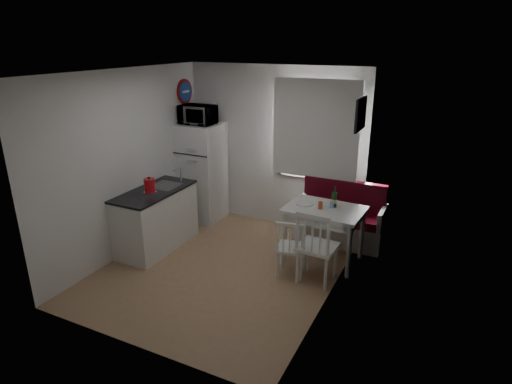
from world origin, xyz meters
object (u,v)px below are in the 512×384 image
dining_table (325,214)px  wine_bottle (334,197)px  chair_left (290,243)px  chair_right (315,240)px  bench (340,223)px  microwave (198,115)px  kettle (150,186)px  kitchen_counter (156,218)px  fridge (202,172)px

dining_table → wine_bottle: bearing=48.9°
dining_table → chair_left: bearing=-108.1°
dining_table → wine_bottle: wine_bottle is taller
chair_right → chair_left: bearing=-179.9°
bench → microwave: size_ratio=2.38×
chair_right → kettle: size_ratio=2.20×
chair_left → kettle: kettle is taller
kitchen_counter → chair_right: (2.45, 0.01, 0.16)m
dining_table → kettle: (-2.30, -0.83, 0.32)m
dining_table → kettle: 2.47m
chair_left → wine_bottle: size_ratio=1.48×
kitchen_counter → chair_left: (2.10, 0.03, 0.04)m
bench → chair_left: bench is taller
bench → kettle: 2.88m
dining_table → wine_bottle: 0.27m
kitchen_counter → microwave: bearing=89.1°
bench → dining_table: bearing=-94.9°
microwave → wine_bottle: 2.62m
bench → dining_table: bench is taller
chair_right → fridge: fridge is taller
chair_left → wine_bottle: wine_bottle is taller
chair_right → microwave: 2.95m
bench → fridge: 2.45m
chair_right → wine_bottle: bearing=93.4°
bench → fridge: size_ratio=0.80×
chair_left → chair_right: bearing=-13.2°
bench → chair_right: chair_right is taller
chair_right → wine_bottle: (0.00, 0.77, 0.32)m
chair_right → fridge: bearing=156.5°
microwave → kettle: bearing=-88.7°
kitchen_counter → bench: (2.41, 1.35, -0.14)m
dining_table → kettle: size_ratio=4.46×
bench → wine_bottle: wine_bottle is taller
kitchen_counter → fridge: size_ratio=0.80×
bench → wine_bottle: 0.84m
dining_table → fridge: bearing=169.4°
chair_right → wine_bottle: 0.83m
fridge → microwave: (0.00, -0.05, 0.98)m
kitchen_counter → dining_table: bearing=16.2°
fridge → wine_bottle: fridge is taller
chair_right → kettle: kettle is taller
kitchen_counter → bench: 2.77m
fridge → kettle: (0.03, -1.39, 0.19)m
kettle → wine_bottle: kettle is taller
chair_left → wine_bottle: 0.94m
bench → wine_bottle: (0.04, -0.57, 0.62)m
bench → wine_bottle: size_ratio=4.49×
chair_right → dining_table: bearing=101.5°
fridge → dining_table: bearing=-13.5°
fridge → wine_bottle: size_ratio=5.63×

